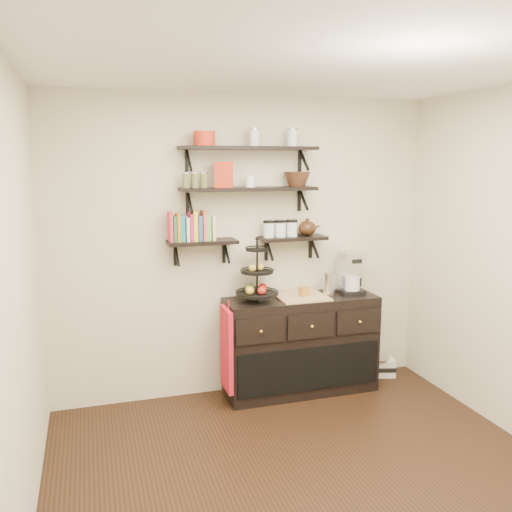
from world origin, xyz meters
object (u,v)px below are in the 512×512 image
object	(u,v)px
fruit_stand	(257,280)
radio	(378,367)
sideboard	(301,344)
coffee_maker	(350,273)

from	to	relation	value
fruit_stand	radio	size ratio (longest dim) A/B	1.55
sideboard	radio	world-z (taller)	sideboard
sideboard	radio	size ratio (longest dim) A/B	3.96
fruit_stand	radio	world-z (taller)	fruit_stand
fruit_stand	radio	bearing A→B (deg)	4.30
sideboard	fruit_stand	size ratio (longest dim) A/B	2.55
sideboard	fruit_stand	distance (m)	0.76
coffee_maker	radio	world-z (taller)	coffee_maker
coffee_maker	radio	bearing A→B (deg)	12.03
fruit_stand	radio	distance (m)	1.64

